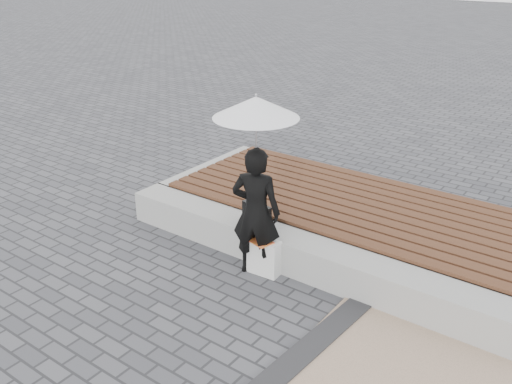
% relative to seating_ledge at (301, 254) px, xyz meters
% --- Properties ---
extents(ground, '(80.00, 80.00, 0.00)m').
position_rel_seating_ledge_xyz_m(ground, '(0.00, -1.60, -0.20)').
color(ground, '#4A4A4F').
rests_on(ground, ground).
extents(seating_ledge, '(5.00, 0.45, 0.40)m').
position_rel_seating_ledge_xyz_m(seating_ledge, '(0.00, 0.00, 0.00)').
color(seating_ledge, gray).
rests_on(seating_ledge, ground).
extents(timber_platform, '(5.00, 2.00, 0.40)m').
position_rel_seating_ledge_xyz_m(timber_platform, '(0.00, 1.20, 0.00)').
color(timber_platform, '#9F9F9A').
rests_on(timber_platform, ground).
extents(timber_decking, '(4.60, 2.00, 0.04)m').
position_rel_seating_ledge_xyz_m(timber_decking, '(0.00, 1.20, 0.22)').
color(timber_decking, '#56321E').
rests_on(timber_decking, timber_platform).
extents(woman, '(0.64, 0.52, 1.51)m').
position_rel_seating_ledge_xyz_m(woman, '(-0.39, -0.33, 0.56)').
color(woman, black).
rests_on(woman, ground).
extents(parasol, '(0.90, 0.90, 1.15)m').
position_rel_seating_ledge_xyz_m(parasol, '(-0.39, -0.33, 1.74)').
color(parasol, '#A5A4A9').
rests_on(parasol, ground).
extents(handbag, '(0.40, 0.22, 0.27)m').
position_rel_seating_ledge_xyz_m(handbag, '(-0.62, -0.01, 0.34)').
color(handbag, black).
rests_on(handbag, seating_ledge).
extents(canvas_tote, '(0.41, 0.20, 0.43)m').
position_rel_seating_ledge_xyz_m(canvas_tote, '(-0.32, -0.31, 0.01)').
color(canvas_tote, silver).
rests_on(canvas_tote, ground).
extents(magazine, '(0.31, 0.26, 0.01)m').
position_rel_seating_ledge_xyz_m(magazine, '(-0.32, -0.36, 0.23)').
color(magazine, '#FF2B43').
rests_on(magazine, canvas_tote).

